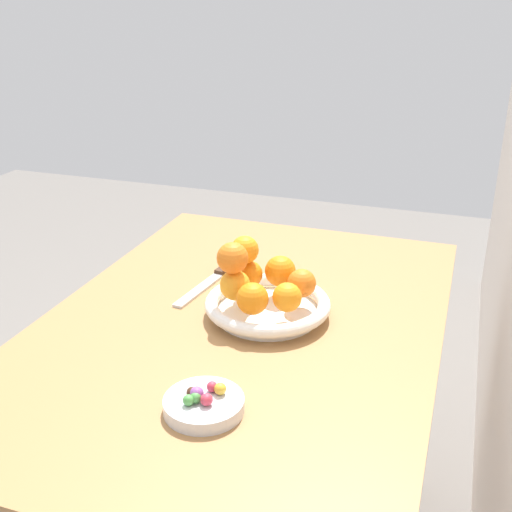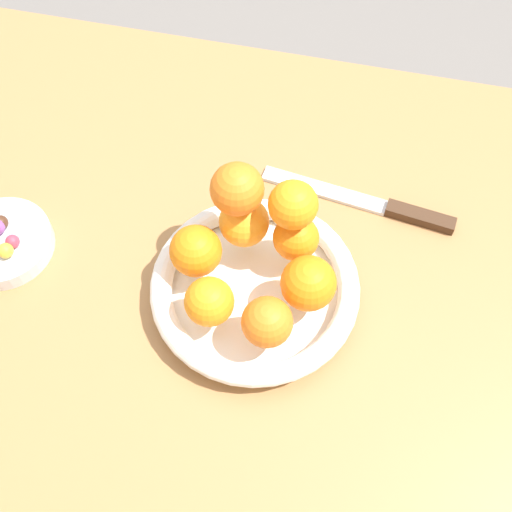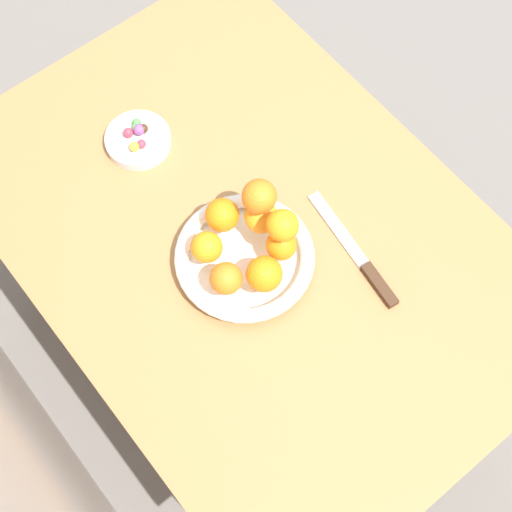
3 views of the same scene
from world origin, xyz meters
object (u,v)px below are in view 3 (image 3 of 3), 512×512
orange_2 (222,215)px  orange_1 (261,217)px  fruit_bowl (245,258)px  orange_3 (208,248)px  candy_ball_2 (142,144)px  candy_dish (138,140)px  candy_ball_5 (137,123)px  candy_ball_1 (143,129)px  orange_4 (226,278)px  orange_0 (281,245)px  knife (360,258)px  orange_5 (264,274)px  orange_7 (282,225)px  candy_ball_3 (128,133)px  candy_ball_4 (136,128)px  dining_table (250,254)px  orange_6 (259,197)px  candy_ball_6 (139,130)px  candy_ball_0 (134,147)px

orange_2 → orange_1: bearing=-131.1°
orange_1 → orange_2: 0.07m
fruit_bowl → orange_2: bearing=-5.8°
orange_3 → candy_ball_2: orange_3 is taller
candy_dish → orange_1: orange_1 is taller
fruit_bowl → candy_ball_2: size_ratio=14.39×
orange_2 → candy_ball_5: orange_2 is taller
candy_ball_1 → fruit_bowl: bearing=177.3°
orange_4 → orange_1: bearing=-65.8°
candy_ball_5 → orange_0: bearing=-174.3°
candy_ball_2 → candy_dish: bearing=-12.1°
orange_4 → knife: (-0.10, -0.23, -0.06)m
candy_dish → orange_4: (-0.35, 0.06, 0.06)m
orange_5 → orange_7: (0.03, -0.06, 0.05)m
fruit_bowl → candy_dish: size_ratio=1.98×
orange_2 → orange_4: 0.12m
candy_ball_3 → candy_ball_4: bearing=-91.4°
orange_5 → dining_table: bearing=-25.9°
candy_ball_3 → candy_ball_4: 0.02m
orange_3 → candy_ball_2: (0.27, -0.04, -0.04)m
candy_ball_2 → candy_ball_4: bearing=-19.4°
orange_2 → orange_3: (-0.03, 0.06, -0.00)m
fruit_bowl → orange_3: orange_3 is taller
fruit_bowl → candy_ball_2: (0.30, 0.01, 0.01)m
dining_table → orange_6: bearing=-110.3°
dining_table → orange_4: orange_4 is taller
candy_ball_5 → candy_ball_4: bearing=140.6°
orange_3 → candy_ball_1: size_ratio=3.01×
candy_ball_6 → orange_7: bearing=-171.9°
candy_ball_0 → candy_ball_2: 0.01m
dining_table → orange_0: bearing=-173.8°
orange_1 → candy_ball_4: bearing=9.7°
dining_table → orange_5: 0.20m
candy_ball_0 → candy_ball_4: (0.03, -0.03, -0.00)m
orange_1 → knife: size_ratio=0.23×
orange_6 → candy_ball_3: size_ratio=3.14×
candy_ball_2 → orange_2: bearing=-176.5°
orange_4 → candy_ball_0: orange_4 is taller
candy_dish → candy_ball_6: bearing=-62.1°
candy_dish → candy_ball_2: 0.03m
fruit_bowl → candy_ball_2: 0.30m
candy_dish → candy_ball_1: candy_ball_1 is taller
candy_ball_0 → knife: 0.47m
orange_1 → candy_ball_2: orange_1 is taller
orange_2 → candy_ball_2: orange_2 is taller
dining_table → candy_ball_0: size_ratio=57.21×
orange_0 → candy_ball_5: orange_0 is taller
candy_dish → candy_ball_3: 0.03m
candy_ball_5 → knife: (-0.47, -0.15, -0.03)m
fruit_bowl → candy_ball_1: (0.33, -0.02, 0.01)m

